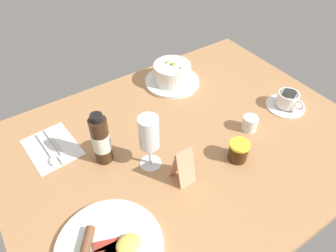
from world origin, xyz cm
name	(u,v)px	position (x,y,z in cm)	size (l,w,h in cm)	color
ground_plane	(185,145)	(0.00, 0.00, -1.50)	(110.00, 84.00, 3.00)	#B27F51
porridge_bowl	(172,74)	(-14.01, -27.84, 3.94)	(20.54, 20.54, 8.85)	white
cutlery_setting	(52,148)	(35.39, -20.37, 0.25)	(15.04, 18.54, 0.90)	white
coffee_cup	(287,101)	(-39.00, 5.90, 2.49)	(13.33, 13.33, 5.74)	white
creamer_jug	(250,123)	(-20.36, 6.88, 2.55)	(5.14, 5.54, 5.51)	white
wine_glass	(149,135)	(13.57, 1.33, 11.69)	(6.38, 6.38, 17.59)	white
jam_jar	(238,151)	(-8.59, 13.91, 3.14)	(5.92, 5.92, 6.22)	#3D220B
sauce_bottle_brown	(101,140)	(23.84, -7.73, 7.95)	(5.17, 5.17, 17.30)	#382314
breakfast_plate	(110,247)	(34.79, 17.99, 0.91)	(25.15, 25.15, 3.70)	white
menu_card	(183,165)	(9.03, 10.82, 5.62)	(5.10, 5.96, 11.33)	tan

